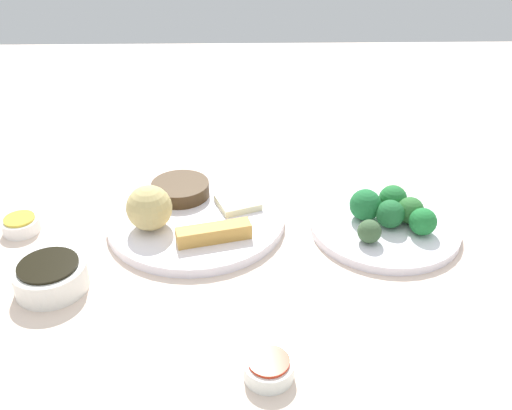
# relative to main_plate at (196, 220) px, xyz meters

# --- Properties ---
(tabletop) EXTENTS (2.20, 2.20, 0.02)m
(tabletop) POSITION_rel_main_plate_xyz_m (0.03, 0.00, -0.02)
(tabletop) COLOR beige
(tabletop) RESTS_ON ground
(main_plate) EXTENTS (0.29, 0.29, 0.02)m
(main_plate) POSITION_rel_main_plate_xyz_m (0.00, 0.00, 0.00)
(main_plate) COLOR white
(main_plate) RESTS_ON tabletop
(rice_scoop) EXTENTS (0.07, 0.07, 0.07)m
(rice_scoop) POSITION_rel_main_plate_xyz_m (-0.07, -0.03, 0.04)
(rice_scoop) COLOR tan
(rice_scoop) RESTS_ON main_plate
(spring_roll) EXTENTS (0.12, 0.05, 0.02)m
(spring_roll) POSITION_rel_main_plate_xyz_m (0.03, -0.07, 0.02)
(spring_roll) COLOR gold
(spring_roll) RESTS_ON main_plate
(crab_rangoon_wonton) EXTENTS (0.08, 0.08, 0.01)m
(crab_rangoon_wonton) POSITION_rel_main_plate_xyz_m (0.07, 0.03, 0.01)
(crab_rangoon_wonton) COLOR beige
(crab_rangoon_wonton) RESTS_ON main_plate
(stir_fry_heap) EXTENTS (0.10, 0.10, 0.02)m
(stir_fry_heap) POSITION_rel_main_plate_xyz_m (-0.03, 0.07, 0.02)
(stir_fry_heap) COLOR #402D19
(stir_fry_heap) RESTS_ON main_plate
(broccoli_plate) EXTENTS (0.24, 0.24, 0.01)m
(broccoli_plate) POSITION_rel_main_plate_xyz_m (0.30, -0.02, -0.00)
(broccoli_plate) COLOR white
(broccoli_plate) RESTS_ON tabletop
(broccoli_floret_0) EXTENTS (0.05, 0.05, 0.05)m
(broccoli_floret_0) POSITION_rel_main_plate_xyz_m (0.31, -0.03, 0.03)
(broccoli_floret_0) COLOR #206632
(broccoli_floret_0) RESTS_ON broccoli_plate
(broccoli_floret_1) EXTENTS (0.05, 0.05, 0.05)m
(broccoli_floret_1) POSITION_rel_main_plate_xyz_m (0.27, -0.01, 0.03)
(broccoli_floret_1) COLOR #1E6C35
(broccoli_floret_1) RESTS_ON broccoli_plate
(broccoli_floret_2) EXTENTS (0.05, 0.05, 0.05)m
(broccoli_floret_2) POSITION_rel_main_plate_xyz_m (0.32, 0.01, 0.03)
(broccoli_floret_2) COLOR #226E32
(broccoli_floret_2) RESTS_ON broccoli_plate
(broccoli_floret_3) EXTENTS (0.04, 0.04, 0.04)m
(broccoli_floret_3) POSITION_rel_main_plate_xyz_m (0.34, -0.02, 0.03)
(broccoli_floret_3) COLOR #2F6C31
(broccoli_floret_3) RESTS_ON broccoli_plate
(broccoli_floret_4) EXTENTS (0.04, 0.04, 0.04)m
(broccoli_floret_4) POSITION_rel_main_plate_xyz_m (0.27, -0.08, 0.02)
(broccoli_floret_4) COLOR #3A5836
(broccoli_floret_4) RESTS_ON broccoli_plate
(broccoli_floret_5) EXTENTS (0.04, 0.04, 0.04)m
(broccoli_floret_5) POSITION_rel_main_plate_xyz_m (0.35, -0.05, 0.03)
(broccoli_floret_5) COLOR #1F7533
(broccoli_floret_5) RESTS_ON broccoli_plate
(soy_sauce_bowl) EXTENTS (0.10, 0.10, 0.04)m
(soy_sauce_bowl) POSITION_rel_main_plate_xyz_m (-0.19, -0.16, 0.01)
(soy_sauce_bowl) COLOR white
(soy_sauce_bowl) RESTS_ON tabletop
(soy_sauce_bowl_liquid) EXTENTS (0.08, 0.08, 0.00)m
(soy_sauce_bowl_liquid) POSITION_rel_main_plate_xyz_m (-0.19, -0.16, 0.03)
(soy_sauce_bowl_liquid) COLOR black
(soy_sauce_bowl_liquid) RESTS_ON soy_sauce_bowl
(sauce_ramekin_hot_mustard) EXTENTS (0.06, 0.06, 0.02)m
(sauce_ramekin_hot_mustard) POSITION_rel_main_plate_xyz_m (-0.28, -0.01, 0.00)
(sauce_ramekin_hot_mustard) COLOR white
(sauce_ramekin_hot_mustard) RESTS_ON tabletop
(sauce_ramekin_hot_mustard_liquid) EXTENTS (0.05, 0.05, 0.00)m
(sauce_ramekin_hot_mustard_liquid) POSITION_rel_main_plate_xyz_m (-0.28, -0.01, 0.02)
(sauce_ramekin_hot_mustard_liquid) COLOR gold
(sauce_ramekin_hot_mustard_liquid) RESTS_ON sauce_ramekin_hot_mustard
(sauce_ramekin_sweet_and_sour) EXTENTS (0.06, 0.06, 0.02)m
(sauce_ramekin_sweet_and_sour) POSITION_rel_main_plate_xyz_m (0.11, -0.32, 0.00)
(sauce_ramekin_sweet_and_sour) COLOR white
(sauce_ramekin_sweet_and_sour) RESTS_ON tabletop
(sauce_ramekin_sweet_and_sour_liquid) EXTENTS (0.05, 0.05, 0.00)m
(sauce_ramekin_sweet_and_sour_liquid) POSITION_rel_main_plate_xyz_m (0.11, -0.32, 0.02)
(sauce_ramekin_sweet_and_sour_liquid) COLOR red
(sauce_ramekin_sweet_and_sour_liquid) RESTS_ON sauce_ramekin_sweet_and_sour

